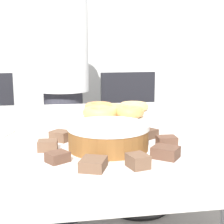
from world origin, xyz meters
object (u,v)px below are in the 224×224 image
at_px(plate_donuts, 114,115).
at_px(office_chair_right, 135,143).
at_px(plate_cake, 108,150).
at_px(frosted_cake, 108,136).
at_px(person_standing, 63,82).

bearing_deg(plate_donuts, office_chair_right, 70.71).
distance_m(office_chair_right, plate_donuts, 0.93).
bearing_deg(office_chair_right, plate_cake, -114.84).
bearing_deg(frosted_cake, plate_donuts, 78.60).
relative_size(office_chair_right, plate_donuts, 2.43).
relative_size(plate_cake, frosted_cake, 1.97).
height_order(plate_cake, plate_donuts, same).
height_order(plate_donuts, frosted_cake, frosted_cake).
xyz_separation_m(plate_cake, plate_donuts, (0.09, 0.45, 0.00)).
bearing_deg(frosted_cake, person_standing, 95.17).
xyz_separation_m(plate_cake, frosted_cake, (-0.00, -0.00, 0.04)).
height_order(person_standing, plate_cake, person_standing).
distance_m(plate_cake, plate_donuts, 0.46).
bearing_deg(frosted_cake, office_chair_right, 73.47).
xyz_separation_m(person_standing, frosted_cake, (0.10, -1.13, -0.04)).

